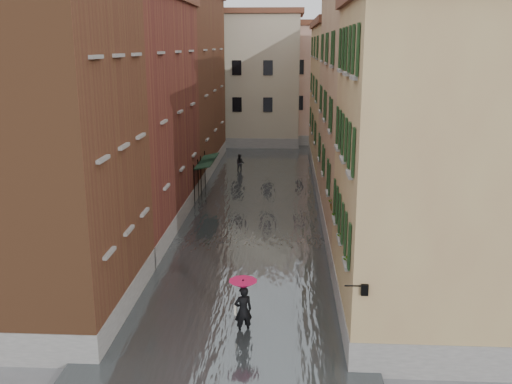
# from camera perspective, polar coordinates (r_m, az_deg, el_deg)

# --- Properties ---
(ground) EXTENTS (120.00, 120.00, 0.00)m
(ground) POSITION_cam_1_polar(r_m,az_deg,el_deg) (24.34, -1.76, -10.11)
(ground) COLOR #5D5D5F
(ground) RESTS_ON ground
(floodwater) EXTENTS (10.00, 60.00, 0.20)m
(floodwater) POSITION_cam_1_polar(r_m,az_deg,el_deg) (36.50, -0.00, -1.44)
(floodwater) COLOR #4E5456
(floodwater) RESTS_ON ground
(building_left_near) EXTENTS (6.00, 8.00, 13.00)m
(building_left_near) POSITION_cam_1_polar(r_m,az_deg,el_deg) (22.26, -20.67, 4.17)
(building_left_near) COLOR brown
(building_left_near) RESTS_ON ground
(building_left_mid) EXTENTS (6.00, 14.00, 12.50)m
(building_left_mid) POSITION_cam_1_polar(r_m,az_deg,el_deg) (32.55, -12.92, 7.29)
(building_left_mid) COLOR brown
(building_left_mid) RESTS_ON ground
(building_left_far) EXTENTS (6.00, 16.00, 14.00)m
(building_left_far) POSITION_cam_1_polar(r_m,az_deg,el_deg) (47.01, -7.93, 10.56)
(building_left_far) COLOR brown
(building_left_far) RESTS_ON ground
(building_right_near) EXTENTS (6.00, 8.00, 11.50)m
(building_right_near) POSITION_cam_1_polar(r_m,az_deg,el_deg) (21.12, 16.92, 1.88)
(building_right_near) COLOR #A37C54
(building_right_near) RESTS_ON ground
(building_right_mid) EXTENTS (6.00, 14.00, 13.00)m
(building_right_mid) POSITION_cam_1_polar(r_m,az_deg,el_deg) (31.65, 12.44, 7.58)
(building_right_mid) COLOR tan
(building_right_mid) RESTS_ON ground
(building_right_far) EXTENTS (6.00, 16.00, 11.50)m
(building_right_far) POSITION_cam_1_polar(r_m,az_deg,el_deg) (46.52, 9.53, 8.91)
(building_right_far) COLOR #A37C54
(building_right_far) RESTS_ON ground
(building_end_cream) EXTENTS (12.00, 9.00, 13.00)m
(building_end_cream) POSITION_cam_1_polar(r_m,az_deg,el_deg) (60.36, -1.54, 11.06)
(building_end_cream) COLOR #B4AC8F
(building_end_cream) RESTS_ON ground
(building_end_pink) EXTENTS (10.00, 9.00, 12.00)m
(building_end_pink) POSITION_cam_1_polar(r_m,az_deg,el_deg) (62.31, 7.04, 10.61)
(building_end_pink) COLOR #C9A68D
(building_end_pink) RESTS_ON ground
(awning_near) EXTENTS (1.09, 2.91, 2.80)m
(awning_near) POSITION_cam_1_polar(r_m,az_deg,el_deg) (37.65, -5.19, 2.70)
(awning_near) COLOR black
(awning_near) RESTS_ON ground
(awning_far) EXTENTS (1.09, 3.18, 2.80)m
(awning_far) POSITION_cam_1_polar(r_m,az_deg,el_deg) (39.38, -4.82, 3.24)
(awning_far) COLOR black
(awning_far) RESTS_ON ground
(wall_lantern) EXTENTS (0.71, 0.22, 0.35)m
(wall_lantern) POSITION_cam_1_polar(r_m,az_deg,el_deg) (17.71, 10.73, -9.51)
(wall_lantern) COLOR black
(wall_lantern) RESTS_ON ground
(window_planters) EXTENTS (0.59, 7.99, 0.84)m
(window_planters) POSITION_cam_1_polar(r_m,az_deg,el_deg) (22.43, 8.57, -2.85)
(window_planters) COLOR #935830
(window_planters) RESTS_ON ground
(pedestrian_main) EXTENTS (1.03, 1.03, 2.06)m
(pedestrian_main) POSITION_cam_1_polar(r_m,az_deg,el_deg) (20.69, -1.30, -10.87)
(pedestrian_main) COLOR black
(pedestrian_main) RESTS_ON ground
(pedestrian_far) EXTENTS (0.78, 0.64, 1.48)m
(pedestrian_far) POSITION_cam_1_polar(r_m,az_deg,el_deg) (46.59, -1.61, 2.88)
(pedestrian_far) COLOR black
(pedestrian_far) RESTS_ON ground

